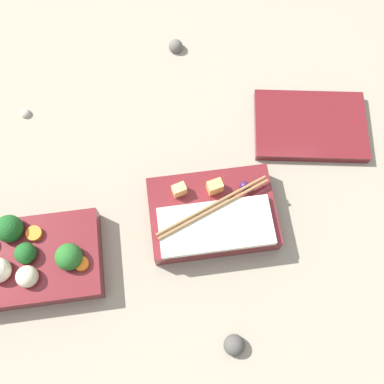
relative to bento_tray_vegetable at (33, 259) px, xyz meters
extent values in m
plane|color=gray|center=(0.14, 0.02, -0.03)|extent=(3.00, 3.00, 0.00)
cube|color=maroon|center=(0.00, 0.00, -0.01)|extent=(0.20, 0.14, 0.04)
sphere|color=#19511E|center=(0.00, 0.00, 0.02)|extent=(0.03, 0.03, 0.03)
sphere|color=#236023|center=(0.06, -0.01, 0.02)|extent=(0.04, 0.04, 0.04)
sphere|color=#19511E|center=(-0.03, 0.05, 0.02)|extent=(0.04, 0.04, 0.04)
cylinder|color=orange|center=(0.01, 0.03, 0.02)|extent=(0.03, 0.03, 0.01)
cylinder|color=orange|center=(0.08, -0.02, 0.02)|extent=(0.03, 0.03, 0.01)
sphere|color=beige|center=(0.00, -0.03, 0.02)|extent=(0.03, 0.03, 0.03)
cube|color=maroon|center=(0.29, 0.04, -0.01)|extent=(0.20, 0.14, 0.04)
cube|color=silver|center=(0.29, 0.01, 0.02)|extent=(0.18, 0.08, 0.01)
cube|color=#EAB266|center=(0.24, 0.07, 0.02)|extent=(0.02, 0.02, 0.02)
cube|color=#F4A356|center=(0.29, 0.07, 0.02)|extent=(0.03, 0.02, 0.02)
sphere|color=#381942|center=(0.34, 0.07, 0.02)|extent=(0.02, 0.02, 0.02)
cylinder|color=olive|center=(0.29, 0.03, 0.03)|extent=(0.18, 0.08, 0.01)
cylinder|color=olive|center=(0.28, 0.04, 0.03)|extent=(0.18, 0.08, 0.01)
cube|color=maroon|center=(0.48, 0.18, -0.02)|extent=(0.21, 0.16, 0.02)
sphere|color=#474442|center=(0.29, -0.17, -0.02)|extent=(0.03, 0.03, 0.03)
sphere|color=#595651|center=(0.27, 0.38, -0.02)|extent=(0.03, 0.03, 0.03)
sphere|color=gray|center=(-0.02, 0.28, -0.02)|extent=(0.02, 0.02, 0.02)
camera|label=1|loc=(0.22, -0.18, 0.68)|focal=42.00mm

